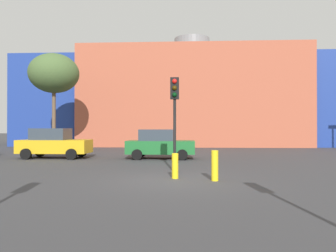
% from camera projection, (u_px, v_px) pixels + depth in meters
% --- Properties ---
extents(ground_plane, '(200.00, 200.00, 0.00)m').
position_uv_depth(ground_plane, '(171.00, 180.00, 11.42)').
color(ground_plane, '#38383A').
extents(building_backdrop, '(37.06, 12.80, 12.10)m').
position_uv_depth(building_backdrop, '(192.00, 101.00, 36.89)').
color(building_backdrop, '#B2563D').
rests_on(building_backdrop, ground_plane).
extents(parked_car_1, '(4.24, 2.08, 1.84)m').
position_uv_depth(parked_car_1, '(54.00, 143.00, 19.85)').
color(parked_car_1, gold).
rests_on(parked_car_1, ground_plane).
extents(parked_car_2, '(4.09, 2.01, 1.77)m').
position_uv_depth(parked_car_2, '(160.00, 144.00, 19.50)').
color(parked_car_2, '#1E662D').
rests_on(parked_car_2, ground_plane).
extents(traffic_light_island, '(0.36, 0.36, 3.96)m').
position_uv_depth(traffic_light_island, '(175.00, 103.00, 13.39)').
color(traffic_light_island, black).
rests_on(traffic_light_island, ground_plane).
extents(bare_tree_0, '(3.90, 3.90, 7.75)m').
position_uv_depth(bare_tree_0, '(54.00, 74.00, 25.46)').
color(bare_tree_0, brown).
rests_on(bare_tree_0, ground_plane).
extents(bollard_yellow_0, '(0.24, 0.24, 1.07)m').
position_uv_depth(bollard_yellow_0, '(215.00, 166.00, 11.29)').
color(bollard_yellow_0, yellow).
rests_on(bollard_yellow_0, ground_plane).
extents(bollard_yellow_1, '(0.24, 0.24, 0.92)m').
position_uv_depth(bollard_yellow_1, '(175.00, 166.00, 11.82)').
color(bollard_yellow_1, yellow).
rests_on(bollard_yellow_1, ground_plane).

